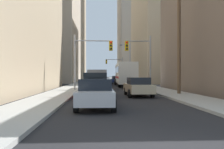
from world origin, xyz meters
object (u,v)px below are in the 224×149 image
at_px(sedan_blue, 98,81).
at_px(sedan_navy, 116,80).
at_px(pickup_truck_red, 95,85).
at_px(cargo_van_grey, 97,79).
at_px(city_bus, 125,73).
at_px(sedan_silver, 96,93).
at_px(traffic_signal_far_right, 115,65).
at_px(sedan_beige, 138,87).
at_px(traffic_signal_near_right, 140,54).
at_px(traffic_signal_near_left, 91,53).

distance_m(sedan_blue, sedan_navy, 10.15).
distance_m(pickup_truck_red, cargo_van_grey, 8.38).
bearing_deg(city_bus, cargo_van_grey, -115.94).
distance_m(pickup_truck_red, sedan_silver, 6.00).
relative_size(pickup_truck_red, traffic_signal_far_right, 0.91).
relative_size(cargo_van_grey, sedan_beige, 1.23).
bearing_deg(traffic_signal_far_right, cargo_van_grey, -97.88).
bearing_deg(sedan_blue, traffic_signal_far_right, 79.30).
xyz_separation_m(sedan_beige, sedan_navy, (0.07, 25.47, 0.00)).
bearing_deg(traffic_signal_near_right, pickup_truck_red, -123.46).
bearing_deg(city_bus, sedan_silver, -100.08).
bearing_deg(sedan_beige, traffic_signal_near_right, 79.17).
relative_size(cargo_van_grey, sedan_navy, 1.24).
height_order(cargo_van_grey, traffic_signal_far_right, traffic_signal_far_right).
relative_size(city_bus, traffic_signal_far_right, 1.93).
bearing_deg(sedan_navy, cargo_van_grey, -101.04).
relative_size(traffic_signal_near_right, traffic_signal_far_right, 1.00).
distance_m(city_bus, traffic_signal_far_right, 20.88).
bearing_deg(sedan_beige, city_bus, 87.36).
distance_m(pickup_truck_red, sedan_navy, 26.33).
height_order(sedan_blue, traffic_signal_near_right, traffic_signal_near_right).
bearing_deg(sedan_navy, sedan_beige, -90.15).
relative_size(pickup_truck_red, traffic_signal_near_left, 0.91).
height_order(sedan_blue, traffic_signal_near_left, traffic_signal_near_left).
bearing_deg(city_bus, traffic_signal_near_right, -87.07).
bearing_deg(sedan_silver, city_bus, 79.92).
distance_m(cargo_van_grey, traffic_signal_near_right, 5.51).
xyz_separation_m(pickup_truck_red, traffic_signal_near_left, (-0.51, 7.15, 3.13)).
bearing_deg(pickup_truck_red, sedan_navy, 82.27).
xyz_separation_m(city_bus, sedan_silver, (-4.07, -22.88, -1.16)).
xyz_separation_m(city_bus, sedan_blue, (-4.08, -0.36, -1.16)).
bearing_deg(traffic_signal_near_left, sedan_blue, 86.00).
distance_m(city_bus, sedan_silver, 23.27).
relative_size(sedan_blue, traffic_signal_near_right, 0.70).
relative_size(sedan_blue, traffic_signal_far_right, 0.70).
bearing_deg(city_bus, traffic_signal_far_right, 90.24).
distance_m(cargo_van_grey, sedan_blue, 8.17).
distance_m(sedan_silver, sedan_beige, 7.41).
xyz_separation_m(traffic_signal_near_left, traffic_signal_near_right, (5.23, -0.00, -0.06)).
height_order(sedan_silver, sedan_blue, same).
height_order(pickup_truck_red, traffic_signal_far_right, traffic_signal_far_right).
height_order(traffic_signal_near_right, traffic_signal_far_right, same).
bearing_deg(city_bus, sedan_navy, 94.24).
xyz_separation_m(sedan_silver, traffic_signal_far_right, (3.98, 43.65, 3.29)).
relative_size(sedan_silver, traffic_signal_near_left, 0.70).
distance_m(pickup_truck_red, traffic_signal_far_right, 38.00).
height_order(sedan_silver, sedan_navy, same).
relative_size(pickup_truck_red, sedan_silver, 1.30).
xyz_separation_m(sedan_blue, traffic_signal_far_right, (3.99, 21.12, 3.29)).
xyz_separation_m(city_bus, traffic_signal_far_right, (-0.09, 20.77, 2.13)).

